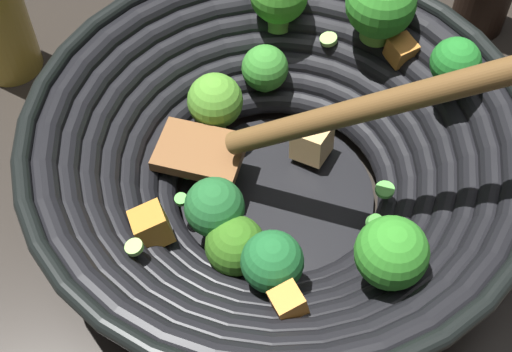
% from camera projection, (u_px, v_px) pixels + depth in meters
% --- Properties ---
extents(ground_plane, '(4.00, 4.00, 0.00)m').
position_uv_depth(ground_plane, '(277.00, 200.00, 0.63)').
color(ground_plane, '#28231E').
extents(wok, '(0.43, 0.40, 0.25)m').
position_uv_depth(wok, '(280.00, 153.00, 0.58)').
color(wok, black).
rests_on(wok, ground).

